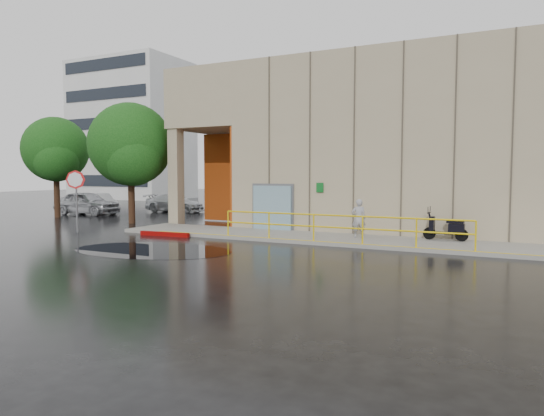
{
  "coord_description": "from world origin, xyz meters",
  "views": [
    {
      "loc": [
        9.93,
        -14.0,
        2.68
      ],
      "look_at": [
        1.61,
        3.0,
        1.36
      ],
      "focal_mm": 32.0,
      "sensor_mm": 36.0,
      "label": 1
    }
  ],
  "objects_px": {
    "car_a": "(87,203)",
    "car_b": "(100,202)",
    "scooter": "(446,221)",
    "stop_sign": "(76,188)",
    "person": "(359,218)",
    "red_curb": "(165,234)",
    "tree_far": "(56,152)",
    "tree_near": "(131,148)",
    "car_c": "(175,203)"
  },
  "relations": [
    {
      "from": "car_a",
      "to": "car_b",
      "type": "distance_m",
      "value": 3.1
    },
    {
      "from": "scooter",
      "to": "car_b",
      "type": "height_order",
      "value": "scooter"
    },
    {
      "from": "stop_sign",
      "to": "car_b",
      "type": "distance_m",
      "value": 13.47
    },
    {
      "from": "person",
      "to": "red_curb",
      "type": "distance_m",
      "value": 8.33
    },
    {
      "from": "car_b",
      "to": "tree_far",
      "type": "relative_size",
      "value": 0.63
    },
    {
      "from": "scooter",
      "to": "car_a",
      "type": "bearing_deg",
      "value": 173.88
    },
    {
      "from": "scooter",
      "to": "car_a",
      "type": "relative_size",
      "value": 0.37
    },
    {
      "from": "scooter",
      "to": "tree_near",
      "type": "relative_size",
      "value": 0.26
    },
    {
      "from": "stop_sign",
      "to": "car_c",
      "type": "xyz_separation_m",
      "value": [
        -3.41,
        11.75,
        -1.43
      ]
    },
    {
      "from": "car_b",
      "to": "car_c",
      "type": "relative_size",
      "value": 0.9
    },
    {
      "from": "red_curb",
      "to": "car_a",
      "type": "height_order",
      "value": "car_a"
    },
    {
      "from": "car_c",
      "to": "tree_far",
      "type": "relative_size",
      "value": 0.7
    },
    {
      "from": "scooter",
      "to": "stop_sign",
      "type": "relative_size",
      "value": 0.59
    },
    {
      "from": "stop_sign",
      "to": "car_b",
      "type": "height_order",
      "value": "stop_sign"
    },
    {
      "from": "person",
      "to": "car_a",
      "type": "xyz_separation_m",
      "value": [
        -19.77,
        4.59,
        -0.14
      ]
    },
    {
      "from": "person",
      "to": "stop_sign",
      "type": "xyz_separation_m",
      "value": [
        -12.49,
        -2.8,
        1.14
      ]
    },
    {
      "from": "scooter",
      "to": "tree_far",
      "type": "bearing_deg",
      "value": 179.68
    },
    {
      "from": "tree_near",
      "to": "scooter",
      "type": "bearing_deg",
      "value": -2.63
    },
    {
      "from": "car_b",
      "to": "red_curb",
      "type": "bearing_deg",
      "value": -98.47
    },
    {
      "from": "tree_far",
      "to": "tree_near",
      "type": "bearing_deg",
      "value": -6.77
    },
    {
      "from": "person",
      "to": "stop_sign",
      "type": "height_order",
      "value": "stop_sign"
    },
    {
      "from": "car_b",
      "to": "car_c",
      "type": "height_order",
      "value": "car_b"
    },
    {
      "from": "car_a",
      "to": "tree_far",
      "type": "xyz_separation_m",
      "value": [
        0.03,
        -2.37,
        3.27
      ]
    },
    {
      "from": "person",
      "to": "car_b",
      "type": "bearing_deg",
      "value": -38.94
    },
    {
      "from": "car_b",
      "to": "tree_far",
      "type": "height_order",
      "value": "tree_far"
    },
    {
      "from": "car_c",
      "to": "person",
      "type": "bearing_deg",
      "value": -126.15
    },
    {
      "from": "scooter",
      "to": "tree_far",
      "type": "height_order",
      "value": "tree_far"
    },
    {
      "from": "car_a",
      "to": "car_b",
      "type": "xyz_separation_m",
      "value": [
        -1.56,
        2.68,
        -0.14
      ]
    },
    {
      "from": "car_c",
      "to": "tree_near",
      "type": "bearing_deg",
      "value": -165.66
    },
    {
      "from": "tree_far",
      "to": "scooter",
      "type": "bearing_deg",
      "value": -3.85
    },
    {
      "from": "car_b",
      "to": "car_c",
      "type": "distance_m",
      "value": 5.69
    },
    {
      "from": "scooter",
      "to": "stop_sign",
      "type": "distance_m",
      "value": 16.15
    },
    {
      "from": "person",
      "to": "car_c",
      "type": "height_order",
      "value": "person"
    },
    {
      "from": "scooter",
      "to": "stop_sign",
      "type": "xyz_separation_m",
      "value": [
        -15.72,
        -3.48,
        1.18
      ]
    },
    {
      "from": "car_a",
      "to": "tree_far",
      "type": "relative_size",
      "value": 0.74
    },
    {
      "from": "person",
      "to": "tree_far",
      "type": "relative_size",
      "value": 0.25
    },
    {
      "from": "car_c",
      "to": "red_curb",
      "type": "bearing_deg",
      "value": -151.26
    },
    {
      "from": "stop_sign",
      "to": "car_a",
      "type": "bearing_deg",
      "value": 125.04
    },
    {
      "from": "scooter",
      "to": "person",
      "type": "bearing_deg",
      "value": -164.61
    },
    {
      "from": "person",
      "to": "red_curb",
      "type": "height_order",
      "value": "person"
    },
    {
      "from": "red_curb",
      "to": "tree_far",
      "type": "relative_size",
      "value": 0.39
    },
    {
      "from": "tree_near",
      "to": "car_c",
      "type": "bearing_deg",
      "value": 111.11
    },
    {
      "from": "red_curb",
      "to": "tree_far",
      "type": "bearing_deg",
      "value": 159.77
    },
    {
      "from": "stop_sign",
      "to": "tree_far",
      "type": "height_order",
      "value": "tree_far"
    },
    {
      "from": "car_a",
      "to": "tree_near",
      "type": "bearing_deg",
      "value": -117.2
    },
    {
      "from": "scooter",
      "to": "car_b",
      "type": "bearing_deg",
      "value": 168.52
    },
    {
      "from": "tree_near",
      "to": "tree_far",
      "type": "bearing_deg",
      "value": 173.23
    },
    {
      "from": "tree_far",
      "to": "red_curb",
      "type": "bearing_deg",
      "value": -20.23
    },
    {
      "from": "car_c",
      "to": "car_a",
      "type": "bearing_deg",
      "value": 131.64
    },
    {
      "from": "tree_near",
      "to": "red_curb",
      "type": "bearing_deg",
      "value": -35.26
    }
  ]
}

